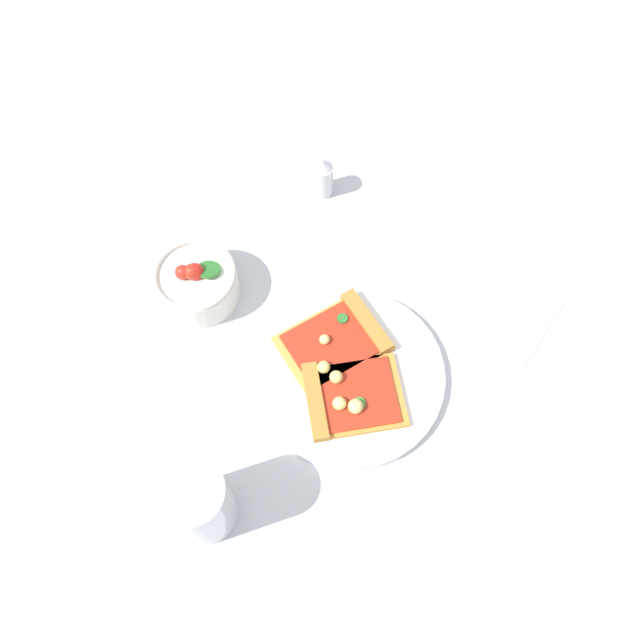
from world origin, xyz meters
The scene contains 8 objects.
ground_plane centered at (0.00, 0.00, 0.00)m, with size 2.40×2.40×0.00m, color silver.
plate centered at (-0.02, -0.04, 0.01)m, with size 0.25×0.25×0.01m, color white.
pizza_slice_near centered at (0.01, 0.00, 0.02)m, with size 0.16×0.14×0.02m.
pizza_slice_far centered at (-0.05, -0.06, 0.02)m, with size 0.16×0.15×0.03m.
salad_bowl centered at (-0.05, 0.20, 0.03)m, with size 0.11×0.11×0.07m.
soda_glass centered at (-0.26, -0.02, 0.06)m, with size 0.08×0.08×0.12m.
paper_napkin centered at (0.20, -0.15, 0.00)m, with size 0.13×0.10×0.00m, color silver.
pepper_shaker centered at (0.19, 0.18, 0.03)m, with size 0.03×0.03×0.07m.
Camera 1 is at (-0.29, -0.22, 0.82)m, focal length 37.52 mm.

